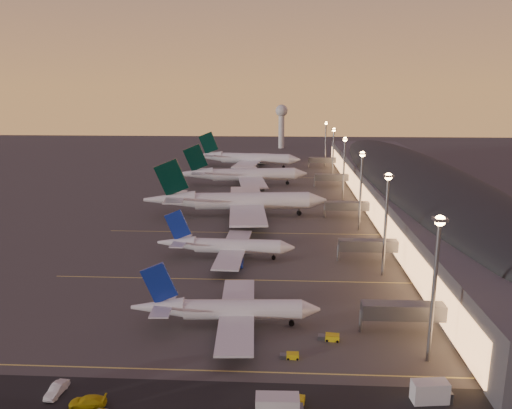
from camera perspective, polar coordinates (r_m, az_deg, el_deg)
The scene contains 17 objects.
ground at distance 127.62m, azimuth -1.96°, elevation -7.75°, with size 700.00×700.00×0.00m, color #3E3B38.
airliner_narrow_south at distance 99.73m, azimuth -3.42°, elevation -11.91°, with size 37.08×33.13×13.25m.
airliner_narrow_north at distance 136.63m, azimuth -3.48°, elevation -4.76°, with size 37.77×33.69×13.51m.
airliner_wide_near at distance 180.06m, azimuth -2.27°, elevation 0.37°, with size 66.17×60.55×21.16m.
airliner_wide_mid at distance 235.79m, azimuth -1.58°, elevation 3.41°, with size 62.42×57.42×19.99m.
airliner_wide_far at distance 288.94m, azimuth -1.18°, elevation 5.29°, with size 63.62×58.45×20.36m.
terminal_building at distance 201.29m, azimuth 17.71°, elevation 2.10°, with size 56.35×255.00×17.46m.
light_masts at distance 187.50m, azimuth 10.79°, elevation 4.43°, with size 2.20×217.20×25.90m.
radar_tower at distance 379.34m, azimuth 2.93°, elevation 9.74°, with size 9.00×9.00×32.50m.
lane_markings at distance 165.44m, azimuth -0.78°, elevation -2.75°, with size 90.00×180.36×0.00m.
baggage_tug_a at distance 90.53m, azimuth 3.94°, elevation -16.87°, with size 3.29×1.50×0.98m.
baggage_tug_b at distance 96.81m, azimuth 8.41°, elevation -14.79°, with size 4.06×2.04×1.16m.
catering_truck_a at distance 75.84m, azimuth 2.75°, elevation -22.32°, with size 6.83×2.83×3.80m.
catering_truck_b at distance 83.69m, azimuth 19.46°, elevation -19.56°, with size 6.07×2.91×3.29m.
service_van_a at distance 86.84m, azimuth -21.82°, elevation -19.04°, with size 1.71×4.90×1.61m, color silver.
service_van_d at distance 78.27m, azimuth 4.71°, elevation -21.94°, with size 1.71×4.92×1.62m, color gold.
service_van_f at distance 82.72m, azimuth -18.69°, elevation -20.54°, with size 2.21×5.44×1.58m, color gold.
Camera 1 is at (10.50, -118.57, 46.04)m, focal length 35.00 mm.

